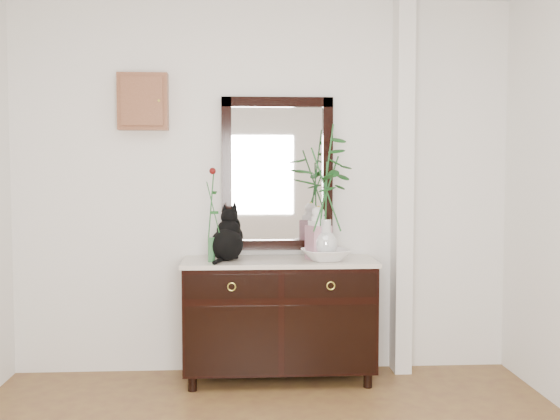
{
  "coord_description": "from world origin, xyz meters",
  "views": [
    {
      "loc": [
        -0.16,
        -2.76,
        1.48
      ],
      "look_at": [
        0.1,
        1.63,
        1.2
      ],
      "focal_mm": 42.0,
      "sensor_mm": 36.0,
      "label": 1
    }
  ],
  "objects": [
    {
      "name": "key_cabinet",
      "position": [
        -0.85,
        1.94,
        1.95
      ],
      "size": [
        0.35,
        0.1,
        0.4
      ],
      "primitive_type": "cube",
      "color": "brown",
      "rests_on": "wall_back"
    },
    {
      "name": "sideboard",
      "position": [
        0.1,
        1.73,
        0.47
      ],
      "size": [
        1.33,
        0.52,
        0.82
      ],
      "color": "black",
      "rests_on": "ground"
    },
    {
      "name": "cat",
      "position": [
        -0.26,
        1.72,
        1.03
      ],
      "size": [
        0.32,
        0.37,
        0.36
      ],
      "primitive_type": null,
      "rotation": [
        0.0,
        0.0,
        -0.25
      ],
      "color": "black",
      "rests_on": "sideboard"
    },
    {
      "name": "ginger_jar",
      "position": [
        0.37,
        1.72,
        1.04
      ],
      "size": [
        0.18,
        0.18,
        0.38
      ],
      "primitive_type": null,
      "rotation": [
        0.0,
        0.0,
        0.38
      ],
      "color": "silver",
      "rests_on": "sideboard"
    },
    {
      "name": "pilaster",
      "position": [
        1.0,
        1.9,
        1.35
      ],
      "size": [
        0.12,
        0.2,
        2.7
      ],
      "primitive_type": "cube",
      "color": "white",
      "rests_on": "ground"
    },
    {
      "name": "wall_mirror",
      "position": [
        0.1,
        1.97,
        1.44
      ],
      "size": [
        0.8,
        0.06,
        1.1
      ],
      "color": "black",
      "rests_on": "wall_back"
    },
    {
      "name": "lotus_bowl",
      "position": [
        0.42,
        1.66,
        0.89
      ],
      "size": [
        0.39,
        0.39,
        0.08
      ],
      "primitive_type": "imported",
      "rotation": [
        0.0,
        0.0,
        0.22
      ],
      "color": "white",
      "rests_on": "sideboard"
    },
    {
      "name": "bud_vase_rose",
      "position": [
        -0.36,
        1.64,
        1.17
      ],
      "size": [
        0.1,
        0.1,
        0.65
      ],
      "primitive_type": null,
      "rotation": [
        0.0,
        0.0,
        -0.38
      ],
      "color": "#306A3B",
      "rests_on": "sideboard"
    },
    {
      "name": "wall_back",
      "position": [
        0.0,
        1.98,
        1.35
      ],
      "size": [
        3.6,
        0.04,
        2.7
      ],
      "primitive_type": "cube",
      "color": "white",
      "rests_on": "ground"
    },
    {
      "name": "vase_branches",
      "position": [
        0.42,
        1.66,
        1.33
      ],
      "size": [
        0.57,
        0.57,
        0.92
      ],
      "primitive_type": null,
      "rotation": [
        0.0,
        0.0,
        0.38
      ],
      "color": "silver",
      "rests_on": "lotus_bowl"
    }
  ]
}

